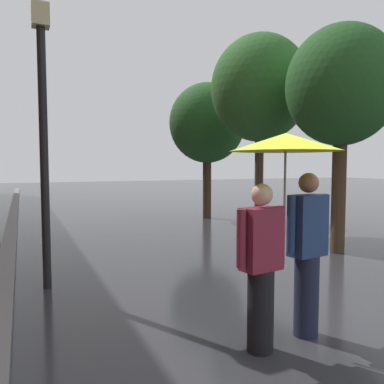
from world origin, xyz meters
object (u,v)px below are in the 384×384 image
at_px(street_tree_0, 341,87).
at_px(street_tree_1, 260,89).
at_px(couple_under_umbrella, 286,205).
at_px(street_lamp_post, 43,124).
at_px(street_tree_2, 207,124).

xyz_separation_m(street_tree_0, street_tree_1, (-0.18, 2.66, 0.42)).
height_order(street_tree_0, couple_under_umbrella, street_tree_0).
relative_size(street_tree_0, couple_under_umbrella, 2.17).
bearing_deg(street_lamp_post, street_tree_0, 0.36).
relative_size(street_tree_0, street_lamp_post, 1.13).
height_order(street_tree_2, couple_under_umbrella, street_tree_2).
height_order(street_tree_0, street_lamp_post, street_tree_0).
xyz_separation_m(street_tree_2, street_lamp_post, (-5.51, -5.89, -0.81)).
bearing_deg(street_tree_1, street_tree_2, 89.58).
xyz_separation_m(street_tree_0, street_lamp_post, (-5.67, -0.04, -0.98)).
bearing_deg(street_tree_2, street_tree_1, -90.42).
bearing_deg(street_tree_1, street_lamp_post, -153.85).
bearing_deg(street_lamp_post, street_tree_1, 26.15).
distance_m(street_tree_2, street_lamp_post, 8.11).
bearing_deg(street_tree_0, street_lamp_post, -179.64).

